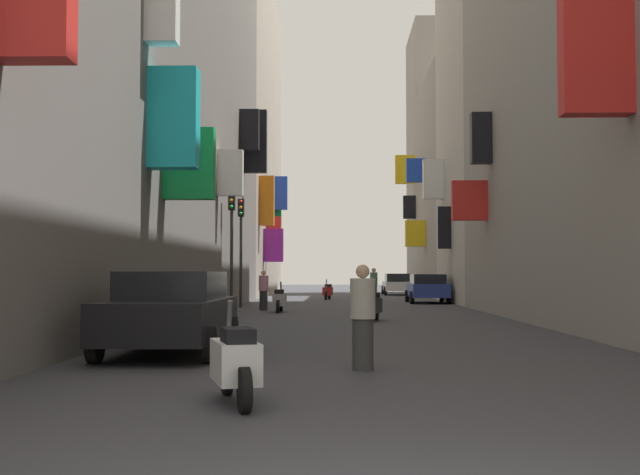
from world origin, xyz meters
TOP-DOWN VIEW (x-y plane):
  - ground_plane at (0.00, 30.00)m, footprint 140.00×140.00m
  - building_left_near at (-7.99, 14.93)m, footprint 7.32×29.87m
  - building_left_mid_a at (-7.99, 35.03)m, footprint 7.10×10.33m
  - building_left_mid_b at (-7.99, 50.09)m, footprint 7.21×19.80m
  - building_right_mid_a at (7.99, 35.69)m, footprint 7.04×9.91m
  - building_right_mid_b at (7.99, 46.30)m, footprint 7.25×11.30m
  - building_right_mid_c at (7.99, 55.97)m, footprint 7.39×8.05m
  - parked_car_white at (3.57, 50.73)m, footprint 2.00×4.26m
  - parked_car_blue at (3.92, 35.60)m, footprint 1.94×4.06m
  - parked_car_black at (-3.47, 10.10)m, footprint 2.02×4.36m
  - scooter_black at (0.56, 20.43)m, footprint 0.69×1.89m
  - scooter_silver at (-2.66, 25.91)m, footprint 0.46×1.99m
  - scooter_red at (-1.04, 40.39)m, footprint 0.58×1.83m
  - scooter_white at (-1.63, 4.65)m, footprint 0.71×1.78m
  - pedestrian_crossing at (-0.12, 7.82)m, footprint 0.42×0.42m
  - pedestrian_near_left at (-3.40, 27.46)m, footprint 0.48×0.48m
  - pedestrian_near_right at (1.35, 37.06)m, footprint 0.53×0.53m
  - traffic_light_near_corner at (-4.61, 30.07)m, footprint 0.26×0.34m
  - traffic_light_far_corner at (-4.62, 27.03)m, footprint 0.26×0.34m

SIDE VIEW (x-z plane):
  - ground_plane at x=0.00m, z-range 0.00..0.00m
  - scooter_white at x=-1.63m, z-range -0.10..1.03m
  - scooter_red at x=-1.04m, z-range -0.10..1.03m
  - scooter_black at x=0.56m, z-range -0.10..1.03m
  - scooter_silver at x=-2.66m, z-range -0.10..1.03m
  - parked_car_blue at x=3.92m, z-range 0.04..1.45m
  - parked_car_white at x=3.57m, z-range 0.04..1.47m
  - pedestrian_near_left at x=-3.40m, z-range -0.01..1.57m
  - parked_car_black at x=-3.47m, z-range 0.04..1.52m
  - pedestrian_crossing at x=-0.12m, z-range -0.01..1.57m
  - pedestrian_near_right at x=1.35m, z-range 0.00..1.73m
  - traffic_light_near_corner at x=-4.61m, z-range 0.81..5.44m
  - traffic_light_far_corner at x=-4.62m, z-range 0.82..5.48m
  - building_right_mid_b at x=7.99m, z-range 0.00..13.75m
  - building_left_near at x=-7.99m, z-range 0.00..15.95m
  - building_left_mid_a at x=-7.99m, z-range 0.00..19.14m
  - building_right_mid_c at x=7.99m, z-range 0.00..19.58m
  - building_right_mid_a at x=7.99m, z-range -0.01..20.72m
  - building_left_mid_b at x=-7.99m, z-range -0.01..21.18m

